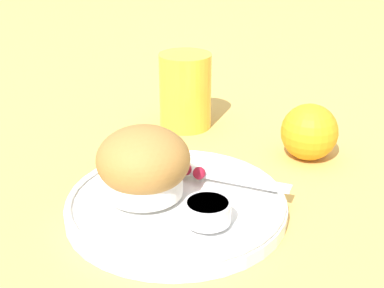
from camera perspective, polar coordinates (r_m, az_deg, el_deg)
name	(u,v)px	position (r m, az deg, el deg)	size (l,w,h in m)	color
ground_plane	(183,207)	(0.57, -0.96, -6.76)	(3.00, 3.00, 0.00)	tan
plate	(177,204)	(0.55, -1.58, -6.46)	(0.23, 0.23, 0.02)	white
muffin	(144,164)	(0.54, -5.19, -2.17)	(0.10, 0.10, 0.07)	silver
cream_ramekin	(208,210)	(0.50, 1.68, -7.09)	(0.04, 0.04, 0.02)	silver
berry_pair	(191,170)	(0.58, -0.16, -2.84)	(0.03, 0.01, 0.01)	maroon
butter_knife	(216,176)	(0.58, 2.58, -3.38)	(0.17, 0.05, 0.00)	silver
orange_fruit	(309,132)	(0.67, 12.41, 1.26)	(0.07, 0.07, 0.07)	orange
juice_glass	(185,91)	(0.75, -0.72, 5.68)	(0.07, 0.07, 0.11)	gold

